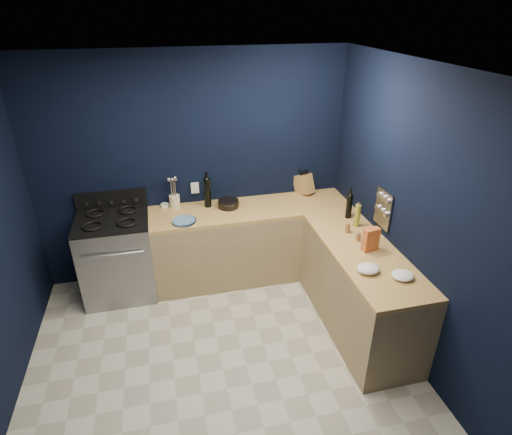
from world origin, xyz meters
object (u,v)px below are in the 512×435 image
object	(u,v)px
gas_range	(118,258)
crouton_bag	(371,240)
utensil_crock	(175,201)
knife_block	(304,184)
plate_stack	(184,221)

from	to	relation	value
gas_range	crouton_bag	world-z (taller)	crouton_bag
utensil_crock	crouton_bag	bearing A→B (deg)	-38.10
gas_range	crouton_bag	size ratio (longest dim) A/B	4.06
utensil_crock	knife_block	distance (m)	1.56
plate_stack	crouton_bag	size ratio (longest dim) A/B	1.06
utensil_crock	knife_block	world-z (taller)	knife_block
gas_range	utensil_crock	distance (m)	0.89
plate_stack	knife_block	bearing A→B (deg)	16.23
gas_range	plate_stack	distance (m)	0.89
utensil_crock	gas_range	bearing A→B (deg)	-161.51
utensil_crock	crouton_bag	xyz separation A→B (m)	(1.73, -1.36, 0.04)
gas_range	knife_block	size ratio (longest dim) A/B	3.87
gas_range	plate_stack	world-z (taller)	plate_stack
gas_range	knife_block	xyz separation A→B (m)	(2.24, 0.27, 0.56)
gas_range	crouton_bag	distance (m)	2.73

